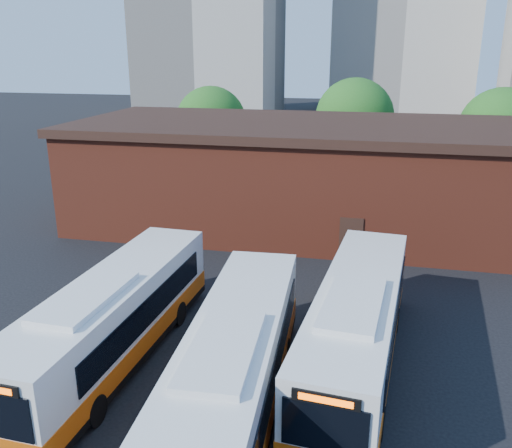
# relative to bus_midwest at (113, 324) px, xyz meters

# --- Properties ---
(ground) EXTENTS (220.00, 220.00, 0.00)m
(ground) POSITION_rel_bus_midwest_xyz_m (4.62, -2.59, -1.49)
(ground) COLOR black
(bus_midwest) EXTENTS (2.97, 12.15, 3.28)m
(bus_midwest) POSITION_rel_bus_midwest_xyz_m (0.00, 0.00, 0.00)
(bus_midwest) COLOR silver
(bus_midwest) RESTS_ON ground
(bus_mideast) EXTENTS (3.19, 12.29, 3.32)m
(bus_mideast) POSITION_rel_bus_midwest_xyz_m (4.95, -2.08, 0.01)
(bus_mideast) COLOR silver
(bus_mideast) RESTS_ON ground
(bus_east) EXTENTS (3.55, 12.35, 3.32)m
(bus_east) POSITION_rel_bus_midwest_xyz_m (8.34, 1.32, 0.02)
(bus_east) COLOR silver
(bus_east) RESTS_ON ground
(depot_building) EXTENTS (28.60, 12.60, 6.40)m
(depot_building) POSITION_rel_bus_midwest_xyz_m (4.62, 17.41, 1.77)
(depot_building) COLOR maroon
(depot_building) RESTS_ON ground
(tree_west) EXTENTS (6.00, 6.00, 7.65)m
(tree_west) POSITION_rel_bus_midwest_xyz_m (-5.38, 29.41, 3.15)
(tree_west) COLOR #382314
(tree_west) RESTS_ON ground
(tree_mid) EXTENTS (6.56, 6.56, 8.36)m
(tree_mid) POSITION_rel_bus_midwest_xyz_m (6.62, 31.41, 3.59)
(tree_mid) COLOR #382314
(tree_mid) RESTS_ON ground
(tree_east) EXTENTS (6.24, 6.24, 7.96)m
(tree_east) POSITION_rel_bus_midwest_xyz_m (17.62, 28.41, 3.34)
(tree_east) COLOR #382314
(tree_east) RESTS_ON ground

